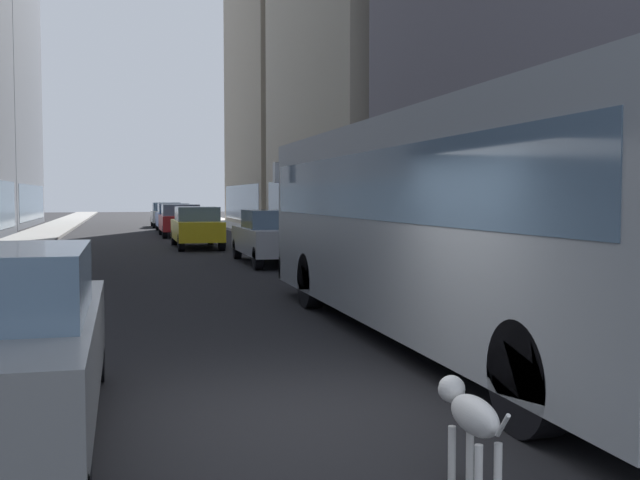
# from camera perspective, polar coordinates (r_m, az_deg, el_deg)

# --- Properties ---
(ground_plane) EXTENTS (120.00, 120.00, 0.00)m
(ground_plane) POSITION_cam_1_polar(r_m,az_deg,el_deg) (41.85, -12.26, 0.42)
(ground_plane) COLOR black
(sidewalk_left) EXTENTS (2.40, 110.00, 0.15)m
(sidewalk_left) POSITION_cam_1_polar(r_m,az_deg,el_deg) (42.01, -20.06, 0.41)
(sidewalk_left) COLOR gray
(sidewalk_left) RESTS_ON ground
(sidewalk_right) EXTENTS (2.40, 110.00, 0.15)m
(sidewalk_right) POSITION_cam_1_polar(r_m,az_deg,el_deg) (42.45, -4.56, 0.63)
(sidewalk_right) COLOR #ADA89E
(sidewalk_right) RESTS_ON ground
(building_right_far) EXTENTS (11.33, 16.40, 30.73)m
(building_right_far) POSITION_cam_1_polar(r_m,az_deg,el_deg) (55.63, -0.01, 17.14)
(building_right_far) COLOR #A0937F
(building_right_far) RESTS_ON ground
(transit_bus) EXTENTS (2.78, 11.53, 3.05)m
(transit_bus) POSITION_cam_1_polar(r_m,az_deg,el_deg) (10.82, 9.67, 1.90)
(transit_bus) COLOR #999EA3
(transit_bus) RESTS_ON ground
(car_silver_sedan) EXTENTS (1.89, 4.73, 1.62)m
(car_silver_sedan) POSITION_cam_1_polar(r_m,az_deg,el_deg) (23.10, -3.44, 0.28)
(car_silver_sedan) COLOR #B7BABF
(car_silver_sedan) RESTS_ON ground
(car_blue_hatchback) EXTENTS (1.80, 4.73, 1.62)m
(car_blue_hatchback) POSITION_cam_1_polar(r_m,az_deg,el_deg) (44.71, -10.88, 1.67)
(car_blue_hatchback) COLOR #4C6BB7
(car_blue_hatchback) RESTS_ON ground
(car_yellow_taxi) EXTENTS (1.72, 4.69, 1.62)m
(car_yellow_taxi) POSITION_cam_1_polar(r_m,az_deg,el_deg) (30.45, -9.17, 0.97)
(car_yellow_taxi) COLOR yellow
(car_yellow_taxi) RESTS_ON ground
(car_red_coupe) EXTENTS (1.94, 4.42, 1.62)m
(car_red_coupe) POSITION_cam_1_polar(r_m,az_deg,el_deg) (39.25, -10.38, 1.46)
(car_red_coupe) COLOR red
(car_red_coupe) RESTS_ON ground
(car_white_van) EXTENTS (1.89, 4.29, 1.62)m
(car_white_van) POSITION_cam_1_polar(r_m,az_deg,el_deg) (51.74, -11.38, 1.88)
(car_white_van) COLOR silver
(car_white_van) RESTS_ON ground
(dalmatian_dog) EXTENTS (0.22, 0.96, 0.72)m
(dalmatian_dog) POSITION_cam_1_polar(r_m,az_deg,el_deg) (5.53, 11.13, -12.69)
(dalmatian_dog) COLOR white
(dalmatian_dog) RESTS_ON ground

